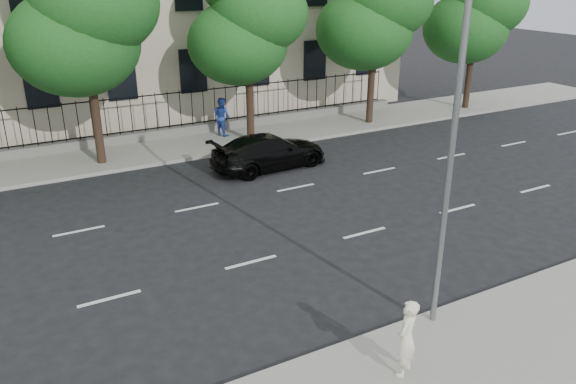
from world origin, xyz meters
name	(u,v)px	position (x,y,z in m)	size (l,w,h in m)	color
ground	(293,305)	(0.00, 0.00, 0.00)	(120.00, 120.00, 0.00)	black
far_sidewalk	(144,152)	(0.00, 14.00, 0.07)	(60.00, 4.00, 0.15)	gray
lane_markings	(221,232)	(0.00, 4.75, 0.01)	(49.60, 4.62, 0.01)	silver
iron_fence	(133,131)	(0.00, 15.70, 0.65)	(30.00, 0.50, 2.20)	slate
street_light	(438,107)	(2.50, -1.77, 5.15)	(0.25, 3.32, 8.05)	slate
tree_c	(82,8)	(-1.96, 13.36, 6.41)	(5.89, 5.50, 9.80)	#382619
tree_d	(247,16)	(5.04, 13.36, 5.84)	(5.34, 4.94, 8.84)	#382619
tree_e	(374,3)	(12.04, 13.36, 6.20)	(5.71, 5.31, 9.46)	#382619
tree_f	(476,6)	(19.04, 13.36, 5.88)	(5.52, 5.12, 9.01)	#382619
black_sedan	(269,151)	(4.15, 9.52, 0.73)	(2.04, 5.03, 1.46)	black
woman_near	(406,338)	(0.68, -3.45, 1.00)	(0.62, 0.41, 1.70)	white
pedestrian_far	(222,116)	(4.13, 14.64, 1.09)	(0.91, 0.71, 1.87)	#213B99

